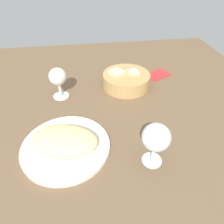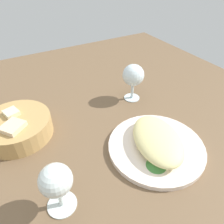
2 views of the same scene
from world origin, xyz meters
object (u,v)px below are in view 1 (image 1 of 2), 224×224
object	(u,v)px
wine_glass_near	(156,139)
bread_basket	(126,80)
plate	(66,147)
wine_glass_far	(58,78)
folded_napkin	(158,74)

from	to	relation	value
wine_glass_near	bread_basket	bearing A→B (deg)	89.44
plate	wine_glass_near	world-z (taller)	wine_glass_near
wine_glass_near	plate	bearing A→B (deg)	161.26
plate	bread_basket	distance (cm)	39.73
plate	bread_basket	world-z (taller)	bread_basket
plate	wine_glass_far	xyz separation A→B (cm)	(-2.69, 27.64, 7.51)
plate	wine_glass_near	xyz separation A→B (cm)	(23.82, -8.08, 8.26)
wine_glass_near	folded_napkin	bearing A→B (deg)	69.88
plate	bread_basket	xyz separation A→B (cm)	(24.20, 31.42, 2.29)
wine_glass_far	folded_napkin	size ratio (longest dim) A/B	1.11
wine_glass_near	wine_glass_far	bearing A→B (deg)	126.58
wine_glass_near	folded_napkin	xyz separation A→B (cm)	(17.07, 46.60, -8.56)
wine_glass_near	folded_napkin	distance (cm)	50.36
plate	folded_napkin	xyz separation A→B (cm)	(40.89, 38.52, -0.30)
plate	bread_basket	bearing A→B (deg)	52.39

